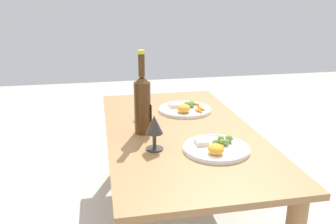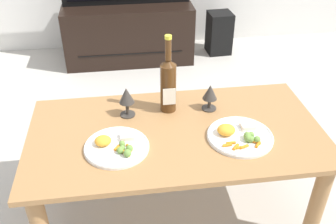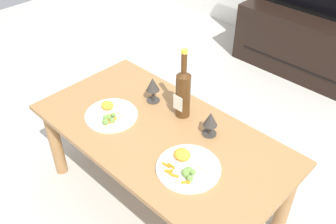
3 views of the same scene
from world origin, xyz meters
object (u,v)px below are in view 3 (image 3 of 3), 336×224
at_px(tv_stand, 306,42).
at_px(dinner_plate_left, 111,114).
at_px(goblet_left, 153,86).
at_px(dining_table, 160,144).
at_px(wine_bottle, 183,92).
at_px(goblet_right, 210,120).
at_px(dinner_plate_right, 188,166).

xyz_separation_m(tv_stand, dinner_plate_left, (-0.13, -1.94, 0.27)).
bearing_deg(goblet_left, dinner_plate_left, -103.59).
relative_size(dining_table, wine_bottle, 3.46).
distance_m(goblet_right, dinner_plate_left, 0.52).
bearing_deg(goblet_left, dinner_plate_right, -27.46).
xyz_separation_m(dining_table, goblet_right, (0.18, 0.15, 0.17)).
distance_m(dining_table, goblet_right, 0.30).
bearing_deg(dinner_plate_left, goblet_left, 76.41).
distance_m(tv_stand, dinner_plate_left, 1.96).
height_order(wine_bottle, goblet_right, wine_bottle).
height_order(wine_bottle, dinner_plate_right, wine_bottle).
xyz_separation_m(goblet_right, dinner_plate_left, (-0.45, -0.24, -0.07)).
height_order(goblet_right, dinner_plate_left, goblet_right).
bearing_deg(tv_stand, goblet_left, -92.56).
xyz_separation_m(dining_table, tv_stand, (-0.13, 1.85, -0.17)).
xyz_separation_m(wine_bottle, dinner_plate_left, (-0.26, -0.27, -0.13)).
relative_size(goblet_left, dinner_plate_right, 0.51).
bearing_deg(wine_bottle, goblet_right, -6.32).
bearing_deg(goblet_left, tv_stand, 87.44).
bearing_deg(tv_stand, dinner_plate_right, -78.50).
xyz_separation_m(wine_bottle, goblet_left, (-0.20, -0.02, -0.05)).
distance_m(wine_bottle, goblet_left, 0.20).
xyz_separation_m(tv_stand, goblet_right, (0.32, -1.69, 0.34)).
relative_size(dining_table, tv_stand, 1.20).
bearing_deg(dinner_plate_right, goblet_right, 107.62).
height_order(tv_stand, dinner_plate_left, dinner_plate_left).
bearing_deg(goblet_left, goblet_right, 0.00).
height_order(dining_table, dinner_plate_left, dinner_plate_left).
bearing_deg(tv_stand, goblet_right, -79.41).
relative_size(goblet_right, dinner_plate_right, 0.46).
height_order(tv_stand, wine_bottle, wine_bottle).
height_order(dining_table, dinner_plate_right, dinner_plate_right).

